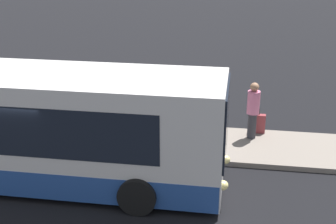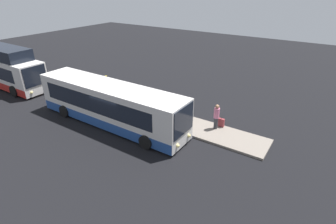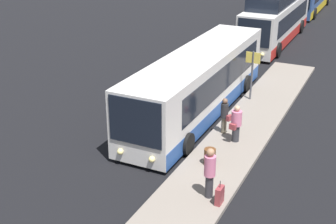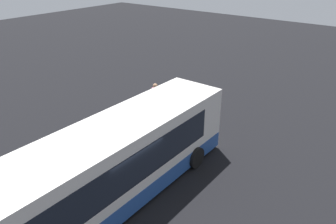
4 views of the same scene
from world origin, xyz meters
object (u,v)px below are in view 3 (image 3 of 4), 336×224
passenger_boarding (236,123)px  passenger_with_bags (210,171)px  bus_lead (199,83)px  sign_post (252,69)px  trash_bin (210,157)px  passenger_waiting (225,114)px  bus_second (277,18)px  suitcase (220,195)px

passenger_boarding → passenger_with_bags: passenger_with_bags is taller
bus_lead → sign_post: bus_lead is taller
sign_post → trash_bin: sign_post is taller
bus_lead → trash_bin: (4.82, 2.45, -1.00)m
bus_lead → passenger_waiting: 2.85m
passenger_waiting → bus_second: bearing=-156.0°
trash_bin → sign_post: bearing=-175.5°
passenger_with_bags → trash_bin: 2.30m
bus_lead → passenger_waiting: size_ratio=7.67×
passenger_with_bags → sign_post: 9.39m
passenger_with_bags → bus_second: bearing=-106.2°
passenger_waiting → bus_lead: bearing=-117.1°
passenger_boarding → trash_bin: size_ratio=2.46×
suitcase → sign_post: 9.76m
bus_lead → passenger_with_bags: (6.88, 3.23, -0.33)m
passenger_with_bags → passenger_boarding: bearing=-107.8°
passenger_boarding → suitcase: passenger_boarding is taller
passenger_boarding → passenger_waiting: (-0.55, -0.69, 0.03)m
sign_post → trash_bin: size_ratio=3.89×
bus_lead → bus_second: (-15.01, 0.00, 0.29)m
sign_post → bus_second: bearing=-171.5°
bus_second → sign_post: size_ratio=4.72×
bus_lead → sign_post: bearing=141.8°
bus_second → trash_bin: bearing=7.1°
bus_second → passenger_boarding: (17.53, 2.71, -0.77)m
passenger_waiting → sign_post: bearing=-161.0°
passenger_with_bags → sign_post: size_ratio=0.72×
suitcase → bus_lead: bearing=-152.6°
bus_second → sign_post: (12.62, 1.88, 0.02)m
passenger_waiting → suitcase: 5.43m
sign_post → passenger_waiting: bearing=1.8°
suitcase → sign_post: sign_post is taller
passenger_boarding → suitcase: size_ratio=1.87×
bus_lead → bus_second: 15.02m
passenger_boarding → suitcase: bearing=110.7°
bus_second → passenger_with_bags: bearing=8.4°
passenger_boarding → bus_second: bearing=-72.5°
passenger_waiting → suitcase: bearing=35.3°
passenger_with_bags → bus_lead: bearing=-89.5°
passenger_boarding → trash_bin: (2.30, -0.25, -0.52)m
passenger_with_bags → trash_bin: passenger_with_bags is taller
bus_lead → passenger_waiting: bus_lead is taller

